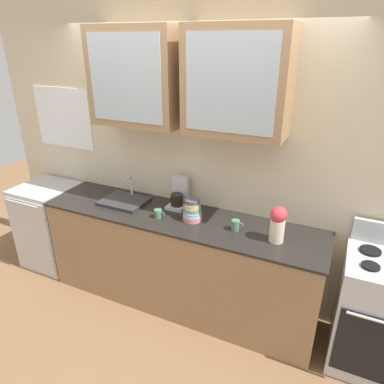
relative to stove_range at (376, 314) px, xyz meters
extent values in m
plane|color=brown|center=(-1.67, 0.00, -0.47)|extent=(10.00, 10.00, 0.00)
cube|color=beige|center=(-1.67, 0.36, 0.90)|extent=(4.34, 0.10, 2.74)
cube|color=#93704C|center=(-2.10, 0.14, 1.60)|extent=(0.78, 0.33, 0.80)
cube|color=#9EADB7|center=(-2.10, -0.03, 1.60)|extent=(0.66, 0.01, 0.68)
cube|color=#93704C|center=(-1.23, 0.14, 1.60)|extent=(0.78, 0.33, 0.80)
cube|color=#9EADB7|center=(-1.23, -0.03, 1.60)|extent=(0.66, 0.01, 0.68)
cube|color=white|center=(-3.15, 0.30, 1.14)|extent=(0.71, 0.01, 0.62)
cube|color=#93704C|center=(-1.67, 0.00, -0.02)|extent=(2.55, 0.59, 0.91)
cube|color=black|center=(-1.67, 0.00, 0.45)|extent=(2.57, 0.62, 0.02)
cube|color=silver|center=(0.00, 0.00, -0.01)|extent=(0.56, 0.56, 0.93)
cube|color=black|center=(0.00, -0.28, -0.08)|extent=(0.52, 0.01, 0.56)
cylinder|color=silver|center=(0.00, -0.31, 0.20)|extent=(0.45, 0.02, 0.02)
cylinder|color=black|center=(-0.13, -0.10, 0.47)|extent=(0.12, 0.12, 0.02)
cylinder|color=black|center=(-0.13, 0.10, 0.47)|extent=(0.15, 0.15, 0.02)
cube|color=#2D2D30|center=(-2.26, 0.03, 0.47)|extent=(0.42, 0.34, 0.03)
cylinder|color=silver|center=(-2.26, 0.17, 0.58)|extent=(0.02, 0.02, 0.19)
cylinder|color=silver|center=(-2.26, 0.11, 0.68)|extent=(0.02, 0.12, 0.02)
cylinder|color=#D87F84|center=(-1.52, 0.00, 0.48)|extent=(0.17, 0.17, 0.05)
cylinder|color=#8CB7E0|center=(-1.52, 0.00, 0.52)|extent=(0.16, 0.16, 0.05)
cylinder|color=#669972|center=(-1.52, 0.00, 0.55)|extent=(0.15, 0.15, 0.05)
cylinder|color=#E0AD7F|center=(-1.52, 0.00, 0.59)|extent=(0.14, 0.14, 0.05)
cylinder|color=#4C4C54|center=(-1.52, 0.00, 0.63)|extent=(0.13, 0.13, 0.05)
cylinder|color=beige|center=(-0.79, -0.04, 0.55)|extent=(0.11, 0.11, 0.18)
sphere|color=#D8333F|center=(-0.79, -0.04, 0.69)|extent=(0.13, 0.13, 0.13)
cylinder|color=#4C7F59|center=(-1.81, -0.09, 0.50)|extent=(0.07, 0.07, 0.08)
torus|color=#4C7F59|center=(-1.77, -0.09, 0.50)|extent=(0.05, 0.01, 0.05)
cylinder|color=#4C7F59|center=(-1.13, -0.01, 0.50)|extent=(0.07, 0.07, 0.09)
torus|color=#4C7F59|center=(-1.09, -0.01, 0.51)|extent=(0.06, 0.01, 0.06)
cube|color=silver|center=(-3.26, 0.00, -0.01)|extent=(0.57, 0.57, 0.93)
cube|color=silver|center=(-3.26, -0.29, -0.01)|extent=(0.54, 0.01, 0.84)
cylinder|color=silver|center=(-3.26, -0.31, 0.40)|extent=(0.43, 0.02, 0.02)
cube|color=#B7B7BC|center=(-1.75, 0.16, 0.47)|extent=(0.17, 0.20, 0.03)
cylinder|color=black|center=(-1.75, 0.14, 0.54)|extent=(0.11, 0.11, 0.11)
cube|color=#B7B7BC|center=(-1.75, 0.23, 0.62)|extent=(0.15, 0.06, 0.26)
camera|label=1|loc=(-0.41, -2.40, 1.89)|focal=32.37mm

